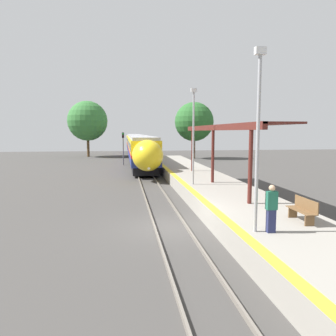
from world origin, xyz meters
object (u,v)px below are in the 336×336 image
at_px(railway_signal, 123,145).
at_px(lamppost_near, 258,130).
at_px(train, 138,146).
at_px(lamppost_mid, 193,131).
at_px(platform_bench, 303,209).
at_px(person_waiting, 271,208).

distance_m(railway_signal, lamppost_near, 32.98).
bearing_deg(railway_signal, lamppost_near, -82.10).
distance_m(train, lamppost_mid, 28.88).
bearing_deg(lamppost_mid, platform_bench, -75.96).
bearing_deg(platform_bench, person_waiting, -148.20).
bearing_deg(lamppost_mid, lamppost_near, -90.00).
height_order(train, lamppost_near, lamppost_near).
xyz_separation_m(train, lamppost_near, (2.40, -38.91, 2.21)).
distance_m(person_waiting, railway_signal, 33.17).
distance_m(platform_bench, person_waiting, 2.18).
xyz_separation_m(train, person_waiting, (2.89, -39.07, -0.42)).
height_order(railway_signal, lamppost_near, lamppost_near).
height_order(train, platform_bench, train).
distance_m(train, person_waiting, 39.18).
bearing_deg(lamppost_near, person_waiting, -18.04).
bearing_deg(train, lamppost_near, -86.47).
height_order(person_waiting, lamppost_mid, lamppost_mid).
relative_size(railway_signal, lamppost_near, 0.69).
bearing_deg(railway_signal, lamppost_mid, -78.58).
bearing_deg(platform_bench, railway_signal, 102.19).
bearing_deg(person_waiting, lamppost_near, 161.96).
distance_m(platform_bench, lamppost_mid, 9.99).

